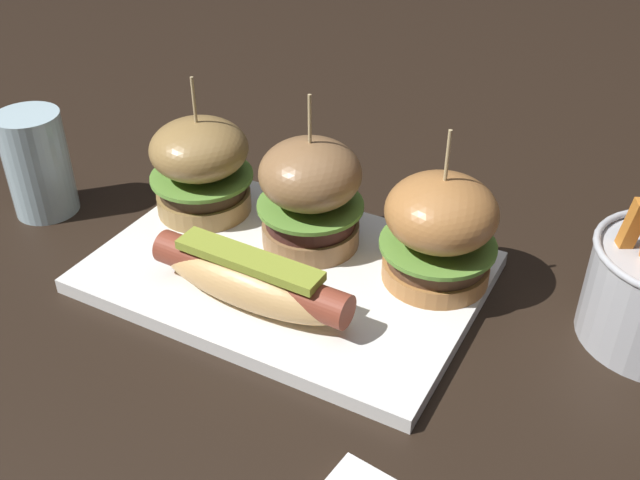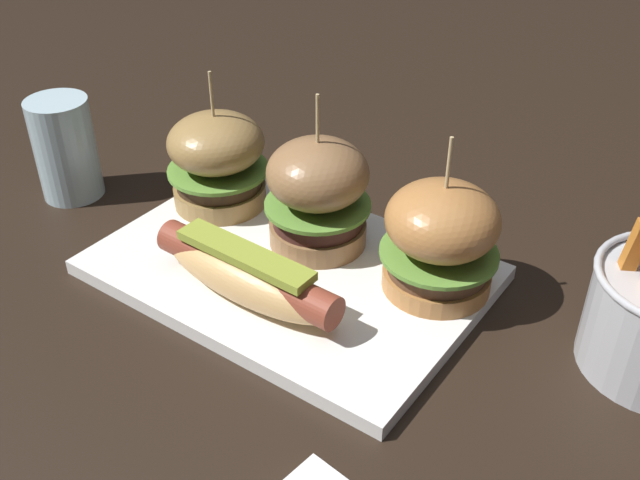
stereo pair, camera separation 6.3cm
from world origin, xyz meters
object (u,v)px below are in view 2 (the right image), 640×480
Objects in this scene: platter_main at (290,270)px; hot_dog at (247,275)px; slider_left at (217,160)px; slider_center at (315,192)px; water_glass at (65,149)px; slider_right at (441,238)px.

hot_dog is (0.00, -0.06, 0.03)m from platter_main.
slider_center reaches higher than slider_left.
slider_center is 0.29m from water_glass.
hot_dog reaches higher than platter_main.
platter_main is at bearing -85.50° from slider_center.
platter_main is at bearing -19.82° from slider_left.
platter_main is 0.14m from slider_left.
platter_main is 1.84× the size of hot_dog.
slider_right is at bearing 41.41° from hot_dog.
water_glass is at bearing -170.75° from slider_right.
platter_main is at bearing -158.62° from slider_right.
water_glass is (-0.16, -0.06, -0.01)m from slider_left.
slider_right is at bearing 0.92° from slider_left.
slider_center is at bearing 94.50° from platter_main.
slider_left is at bearing -179.08° from slider_right.
hot_dog is at bearing -138.59° from slider_right.
slider_left is 0.94× the size of slider_center.
slider_right reaches higher than platter_main.
hot_dog is at bearing -88.50° from platter_main.
slider_right reaches higher than water_glass.
platter_main is 0.07m from hot_dog.
slider_center is at bearing 92.78° from hot_dog.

